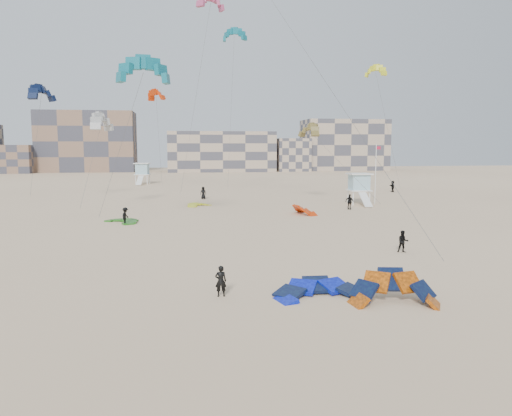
{
  "coord_description": "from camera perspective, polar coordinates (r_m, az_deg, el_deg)",
  "views": [
    {
      "loc": [
        -2.16,
        -24.08,
        7.5
      ],
      "look_at": [
        2.36,
        6.0,
        3.75
      ],
      "focal_mm": 35.0,
      "sensor_mm": 36.0,
      "label": 1
    }
  ],
  "objects": [
    {
      "name": "kite_ground_green",
      "position": [
        51.43,
        -15.0,
        -1.6
      ],
      "size": [
        5.15,
        5.12,
        0.7
      ],
      "primitive_type": null,
      "rotation": [
        0.06,
        0.0,
        -0.88
      ],
      "color": "#1F7A1D",
      "rests_on": "ground"
    },
    {
      "name": "condo_east",
      "position": [
        164.57,
        10.02,
        7.09
      ],
      "size": [
        26.0,
        14.0,
        16.0
      ],
      "primitive_type": "cube",
      "color": "tan",
      "rests_on": "ground"
    },
    {
      "name": "lifeguard_tower_far",
      "position": [
        103.26,
        -12.85,
        3.86
      ],
      "size": [
        3.37,
        6.02,
        4.26
      ],
      "rotation": [
        0.0,
        0.0,
        -0.13
      ],
      "color": "white",
      "rests_on": "ground"
    },
    {
      "name": "lifeguard_tower_near",
      "position": [
        66.52,
        11.69,
        2.15
      ],
      "size": [
        2.96,
        5.58,
        4.06
      ],
      "rotation": [
        0.0,
        0.0,
        -0.03
      ],
      "color": "white",
      "rests_on": "ground"
    },
    {
      "name": "kite_fly_teal_b",
      "position": [
        85.23,
        -2.5,
        19.07
      ],
      "size": [
        4.97,
        5.36,
        25.44
      ],
      "rotation": [
        0.0,
        0.0,
        -0.42
      ],
      "color": "#126883",
      "rests_on": "ground"
    },
    {
      "name": "kite_fly_teal_a",
      "position": [
        46.62,
        -12.74,
        14.88
      ],
      "size": [
        6.99,
        4.82,
        14.43
      ],
      "rotation": [
        0.0,
        0.0,
        0.12
      ],
      "color": "#126883",
      "rests_on": "ground"
    },
    {
      "name": "kite_ground_red_far",
      "position": [
        55.99,
        5.54,
        -0.71
      ],
      "size": [
        4.16,
        4.0,
        3.18
      ],
      "primitive_type": null,
      "rotation": [
        0.57,
        0.0,
        1.73
      ],
      "color": "#E43801",
      "rests_on": "ground"
    },
    {
      "name": "kite_fly_pink",
      "position": [
        71.12,
        -5.2,
        22.31
      ],
      "size": [
        7.08,
        5.36,
        26.66
      ],
      "rotation": [
        0.0,
        0.0,
        0.57
      ],
      "color": "#C34A88",
      "rests_on": "ground"
    },
    {
      "name": "kitesurfer_main",
      "position": [
        25.35,
        -4.05,
        -8.33
      ],
      "size": [
        0.59,
        0.39,
        1.59
      ],
      "primitive_type": "imported",
      "rotation": [
        0.0,
        0.0,
        3.16
      ],
      "color": "black",
      "rests_on": "ground"
    },
    {
      "name": "kite_fly_navy",
      "position": [
        71.29,
        -23.33,
        11.85
      ],
      "size": [
        5.45,
        5.37,
        14.86
      ],
      "rotation": [
        0.0,
        0.0,
        1.1
      ],
      "color": "#0B203C",
      "rests_on": "ground"
    },
    {
      "name": "condo_fill_right",
      "position": [
        155.89,
        4.14,
        6.08
      ],
      "size": [
        10.0,
        10.0,
        10.0
      ],
      "primitive_type": "cube",
      "color": "tan",
      "rests_on": "ground"
    },
    {
      "name": "kitesurfer_e",
      "position": [
        72.23,
        -6.05,
        1.73
      ],
      "size": [
        1.0,
        0.81,
        1.78
      ],
      "primitive_type": "imported",
      "rotation": [
        0.0,
        0.0,
        -0.32
      ],
      "color": "black",
      "rests_on": "ground"
    },
    {
      "name": "kite_ground_orange",
      "position": [
        25.29,
        15.49,
        -10.48
      ],
      "size": [
        4.92,
        4.95,
        4.16
      ],
      "primitive_type": null,
      "rotation": [
        0.75,
        0.0,
        -0.19
      ],
      "color": "orange",
      "rests_on": "ground"
    },
    {
      "name": "kite_ground_blue",
      "position": [
        25.66,
        7.54,
        -10.02
      ],
      "size": [
        4.91,
        5.16,
        2.5
      ],
      "primitive_type": null,
      "rotation": [
        0.27,
        0.0,
        -0.04
      ],
      "color": "#0B2AE0",
      "rests_on": "ground"
    },
    {
      "name": "kite_fly_yellow",
      "position": [
        80.88,
        13.5,
        14.9
      ],
      "size": [
        6.75,
        4.72,
        19.07
      ],
      "rotation": [
        0.0,
        0.0,
        -0.89
      ],
      "color": "yellow",
      "rests_on": "ground"
    },
    {
      "name": "condo_west_b",
      "position": [
        160.52,
        -18.68,
        7.19
      ],
      "size": [
        28.0,
        14.0,
        18.0
      ],
      "primitive_type": "cube",
      "color": "#7F614D",
      "rests_on": "ground"
    },
    {
      "name": "ground",
      "position": [
        25.32,
        -3.31,
        -10.21
      ],
      "size": [
        320.0,
        320.0,
        0.0
      ],
      "primitive_type": "plane",
      "color": "beige",
      "rests_on": "ground"
    },
    {
      "name": "kitesurfer_d",
      "position": [
        60.81,
        10.65,
        0.7
      ],
      "size": [
        1.11,
        1.06,
        1.85
      ],
      "primitive_type": "imported",
      "rotation": [
        0.0,
        0.0,
        2.42
      ],
      "color": "black",
      "rests_on": "ground"
    },
    {
      "name": "kite_ground_yellow",
      "position": [
        63.86,
        -6.61,
        0.23
      ],
      "size": [
        4.59,
        4.6,
        1.14
      ],
      "primitive_type": null,
      "rotation": [
        0.16,
        0.0,
        0.75
      ],
      "color": "yellow",
      "rests_on": "ground"
    },
    {
      "name": "flagpole",
      "position": [
        66.9,
        13.52,
        3.93
      ],
      "size": [
        0.64,
        0.1,
        7.84
      ],
      "color": "white",
      "rests_on": "ground"
    },
    {
      "name": "kitesurfer_b",
      "position": [
        37.08,
        16.45,
        -3.69
      ],
      "size": [
        0.89,
        0.77,
        1.58
      ],
      "primitive_type": "imported",
      "rotation": [
        0.0,
        0.0,
        -0.25
      ],
      "color": "black",
      "rests_on": "ground"
    },
    {
      "name": "condo_mid",
      "position": [
        154.57,
        -4.05,
        6.45
      ],
      "size": [
        32.0,
        16.0,
        12.0
      ],
      "primitive_type": "cube",
      "color": "tan",
      "rests_on": "ground"
    },
    {
      "name": "kitesurfer_c",
      "position": [
        49.9,
        -14.71,
        -0.89
      ],
      "size": [
        0.93,
        1.22,
        1.67
      ],
      "primitive_type": "imported",
      "rotation": [
        0.0,
        0.0,
        1.25
      ],
      "color": "black",
      "rests_on": "ground"
    },
    {
      "name": "kitesurfer_f",
      "position": [
        86.13,
        15.35,
        2.41
      ],
      "size": [
        0.66,
        1.79,
        1.9
      ],
      "primitive_type": "imported",
      "rotation": [
        0.0,
        0.0,
        -1.63
      ],
      "color": "black",
      "rests_on": "ground"
    },
    {
      "name": "kite_fly_grey",
      "position": [
        63.05,
        -17.24,
        9.24
      ],
      "size": [
        5.0,
        10.42,
        10.71
      ],
      "rotation": [
        0.0,
        0.0,
        1.27
      ],
      "color": "silver",
      "rests_on": "ground"
    },
    {
      "name": "kite_fly_red",
      "position": [
        87.4,
        -11.36,
        12.45
      ],
      "size": [
        5.19,
        5.16,
        16.58
      ],
      "rotation": [
        0.0,
        0.0,
        2.26
      ],
      "color": "#E43801",
      "rests_on": "ground"
    },
    {
      "name": "kite_fly_olive",
      "position": [
        67.23,
        6.12,
        8.72
      ],
      "size": [
        7.94,
        13.28,
        10.03
      ],
      "rotation": [
        0.0,
        0.0,
        -1.21
      ],
      "color": "olive",
      "rests_on": "ground"
    },
    {
      "name": "condo_fill_left",
      "position": [
        159.47,
        -26.1,
        5.05
      ],
      "size": [
        12.0,
        10.0,
        8.0
      ],
      "primitive_type": "cube",
      "color": "#7F614D",
      "rests_on": "ground"
    }
  ]
}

